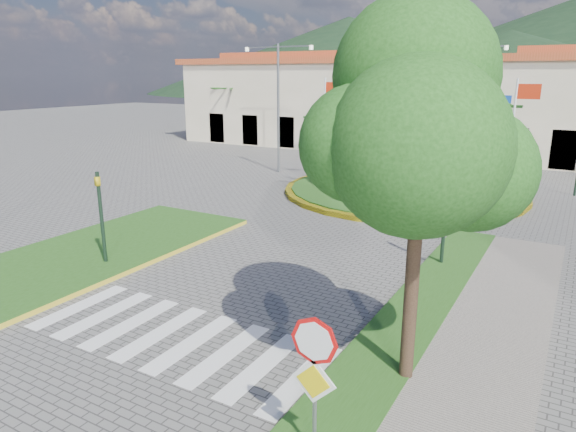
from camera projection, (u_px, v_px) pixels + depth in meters
The scene contains 17 objects.
ground at pixel (20, 432), 9.19m from camera, with size 160.00×160.00×0.00m, color slate.
median_left at pixel (68, 261), 17.30m from camera, with size 5.00×14.00×0.18m, color #244E16.
crosswalk at pixel (173, 336), 12.53m from camera, with size 8.00×3.00×0.01m, color silver.
roundabout_island at pixel (403, 190), 27.50m from camera, with size 12.70×12.70×6.00m.
stop_sign at pixel (314, 367), 7.99m from camera, with size 0.80×0.11×2.65m.
deciduous_tree at pixel (422, 132), 9.33m from camera, with size 3.60×3.60×6.80m.
traffic_light_left at pixel (101, 210), 16.60m from camera, with size 0.15×0.18×3.20m.
traffic_light_right at pixel (445, 211), 16.52m from camera, with size 0.15×0.18×3.20m.
direction_sign_west at pixel (418, 114), 35.05m from camera, with size 1.60×0.14×5.20m.
direction_sign_east at pixel (496, 117), 32.64m from camera, with size 1.60×0.14×5.20m.
street_lamp_centre at pixel (462, 102), 32.54m from camera, with size 4.80×0.16×8.00m.
street_lamp_west at pixel (278, 102), 32.35m from camera, with size 4.80×0.16×8.00m.
building_left at pixel (311, 100), 46.60m from camera, with size 23.32×9.54×8.05m.
hill_far_west at pixel (348, 57), 149.56m from camera, with size 140.00×140.00×22.00m, color black.
hill_near_back at pixel (507, 66), 120.35m from camera, with size 110.00×110.00×16.00m, color black.
white_van at pixel (374, 147), 40.78m from camera, with size 1.86×4.03×1.12m, color #BCBCBE.
car_dark_a at pixel (352, 147), 41.09m from camera, with size 1.31×3.25×1.11m, color black.
Camera 1 is at (8.08, -4.36, 6.20)m, focal length 32.00 mm.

